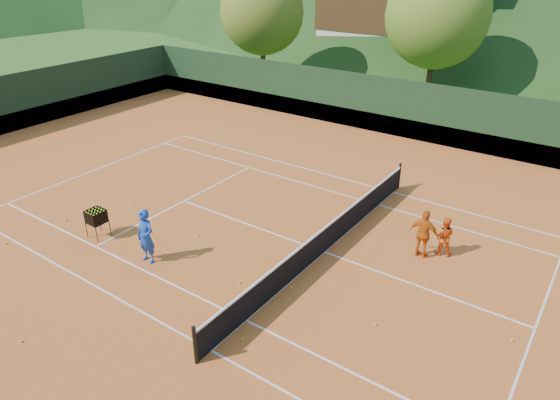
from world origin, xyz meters
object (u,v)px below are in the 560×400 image
Objects in this scene: tennis_net at (325,239)px; coach at (146,236)px; student_a at (444,236)px; student_b at (424,234)px; ball_hopper at (96,217)px.

coach is at bearing -139.48° from tennis_net.
student_b is (-0.49, -0.52, 0.16)m from student_a.
coach reaches higher than student_a.
ball_hopper is at bearing 13.64° from student_a.
coach reaches higher than ball_hopper.
coach is 0.15× the size of tennis_net.
student_b is 0.14× the size of tennis_net.
student_b is at bearing 37.28° from coach.
tennis_net is (-2.67, -1.58, -0.32)m from student_b.
coach is 2.58m from ball_hopper.
student_a is 11.54m from ball_hopper.
ball_hopper is at bearing 178.95° from coach.
coach is 1.10× the size of student_b.
coach is 1.81× the size of ball_hopper.
student_a is at bearing -133.70° from student_b.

